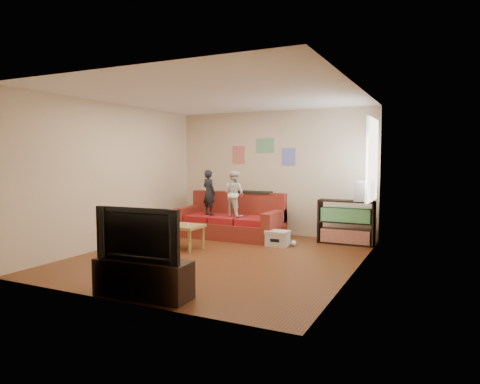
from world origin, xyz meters
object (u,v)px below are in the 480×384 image
at_px(bookshelf, 346,224).
at_px(file_box, 278,238).
at_px(tv_stand, 143,278).
at_px(child_a, 209,193).
at_px(child_b, 234,194).
at_px(television, 142,233).
at_px(sofa, 232,222).
at_px(coffee_table, 175,228).

distance_m(bookshelf, file_box, 1.39).
bearing_deg(file_box, tv_stand, -96.63).
height_order(child_a, child_b, child_a).
relative_size(child_b, television, 0.85).
distance_m(child_b, file_box, 1.37).
bearing_deg(sofa, coffee_table, -104.53).
relative_size(sofa, bookshelf, 2.05).
distance_m(sofa, coffee_table, 1.59).
bearing_deg(tv_stand, child_a, 104.96).
bearing_deg(file_box, child_a, 169.51).
relative_size(child_b, bookshelf, 0.89).
height_order(child_b, tv_stand, child_b).
height_order(coffee_table, file_box, coffee_table).
relative_size(child_a, child_b, 1.01).
relative_size(child_a, tv_stand, 0.79).
xyz_separation_m(bookshelf, television, (-1.54, -4.28, 0.40)).
relative_size(child_b, tv_stand, 0.79).
height_order(sofa, child_a, child_a).
xyz_separation_m(coffee_table, bookshelf, (2.76, 1.82, -0.01)).
distance_m(child_b, coffee_table, 1.56).
height_order(tv_stand, television, television).
distance_m(sofa, bookshelf, 2.38).
relative_size(tv_stand, television, 1.08).
height_order(file_box, television, television).
distance_m(sofa, television, 4.10).
relative_size(coffee_table, file_box, 2.36).
distance_m(coffee_table, television, 2.77).
bearing_deg(child_b, television, 119.18).
relative_size(child_a, television, 0.86).
bearing_deg(file_box, sofa, 158.40).
bearing_deg(child_b, bookshelf, -149.11).
distance_m(coffee_table, tv_stand, 2.75).
height_order(child_b, television, child_b).
bearing_deg(sofa, bookshelf, 6.84).
xyz_separation_m(sofa, child_a, (-0.45, -0.18, 0.62)).
height_order(sofa, bookshelf, sofa).
xyz_separation_m(child_a, child_b, (0.60, 0.00, -0.00)).
bearing_deg(child_a, bookshelf, -148.96).
xyz_separation_m(file_box, television, (-0.41, -3.51, 0.63)).
relative_size(sofa, tv_stand, 1.82).
relative_size(sofa, file_box, 5.12).
xyz_separation_m(child_a, tv_stand, (1.27, -3.82, -0.72)).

